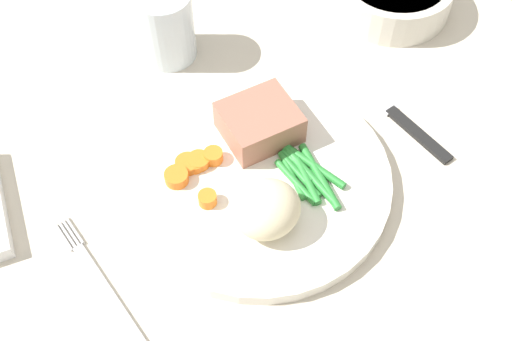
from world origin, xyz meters
TOP-DOWN VIEW (x-y plane):
  - dining_table at (0.00, 0.00)cm, footprint 120.00×90.00cm
  - dinner_plate at (-0.43, -2.42)cm, footprint 26.94×26.94cm
  - meat_portion at (3.21, 1.83)cm, footprint 8.41×7.78cm
  - mashed_potatoes at (-2.85, -7.27)cm, footprint 6.60×6.12cm
  - carrot_slices at (-5.14, 1.62)cm, footprint 6.63×6.97cm
  - green_beans at (3.71, -5.39)cm, footprint 4.80×9.72cm
  - fork at (-18.56, -2.67)cm, footprint 1.44×16.60cm
  - knife at (17.63, -2.70)cm, footprint 1.70×20.50cm
  - water_glass at (2.77, 19.28)cm, footprint 6.67×6.67cm

SIDE VIEW (x-z plane):
  - dining_table at x=0.00cm, z-range 0.00..2.00cm
  - knife at x=17.63cm, z-range 1.88..2.52cm
  - fork at x=-18.56cm, z-range 2.00..2.40cm
  - dinner_plate at x=-0.43cm, z-range 2.00..3.60cm
  - green_beans at x=3.71cm, z-range 3.57..4.40cm
  - carrot_slices at x=-5.14cm, z-range 3.50..4.79cm
  - meat_portion at x=3.21cm, z-range 3.60..7.13cm
  - water_glass at x=2.77cm, z-range 1.40..10.09cm
  - mashed_potatoes at x=-2.85cm, z-range 3.60..8.29cm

